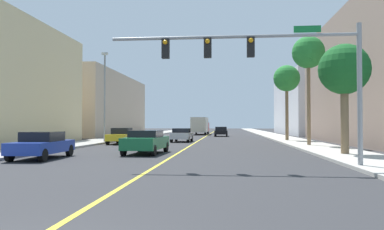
{
  "coord_description": "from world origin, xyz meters",
  "views": [
    {
      "loc": [
        3.01,
        -4.3,
        1.82
      ],
      "look_at": [
        0.66,
        20.51,
        2.41
      ],
      "focal_mm": 34.4,
      "sensor_mm": 36.0,
      "label": 1
    }
  ],
  "objects": [
    {
      "name": "traffic_signal_mast",
      "position": [
        4.75,
        11.14,
        4.49
      ],
      "size": [
        10.38,
        0.36,
        5.78
      ],
      "color": "gray",
      "rests_on": "sidewalk_right"
    },
    {
      "name": "car_black",
      "position": [
        2.2,
        49.02,
        0.73
      ],
      "size": [
        1.86,
        4.17,
        1.38
      ],
      "rotation": [
        0.0,
        0.0,
        -0.0
      ],
      "color": "black",
      "rests_on": "ground"
    },
    {
      "name": "building_left_far",
      "position": [
        -21.76,
        53.1,
        4.76
      ],
      "size": [
        17.43,
        27.38,
        9.51
      ],
      "primitive_type": "cube",
      "color": "tan",
      "rests_on": "ground"
    },
    {
      "name": "car_silver",
      "position": [
        -1.48,
        32.34,
        0.71
      ],
      "size": [
        1.95,
        3.98,
        1.37
      ],
      "rotation": [
        0.0,
        0.0,
        -0.03
      ],
      "color": "#BCBCC1",
      "rests_on": "ground"
    },
    {
      "name": "car_green",
      "position": [
        -1.87,
        17.64,
        0.75
      ],
      "size": [
        2.15,
        4.44,
        1.42
      ],
      "rotation": [
        0.0,
        0.0,
        -0.05
      ],
      "color": "#196638",
      "rests_on": "ground"
    },
    {
      "name": "building_right_far",
      "position": [
        18.29,
        61.9,
        5.08
      ],
      "size": [
        10.48,
        26.8,
        10.17
      ],
      "primitive_type": "cube",
      "color": "silver",
      "rests_on": "ground"
    },
    {
      "name": "ground",
      "position": [
        0.0,
        42.0,
        0.0
      ],
      "size": [
        192.0,
        192.0,
        0.0
      ],
      "primitive_type": "plane",
      "color": "#2D2D30"
    },
    {
      "name": "sidewalk_right",
      "position": [
        9.77,
        42.0,
        0.07
      ],
      "size": [
        3.57,
        168.0,
        0.15
      ],
      "primitive_type": "cube",
      "color": "#B2ADA3",
      "rests_on": "ground"
    },
    {
      "name": "sidewalk_left",
      "position": [
        -9.77,
        42.0,
        0.07
      ],
      "size": [
        3.57,
        168.0,
        0.15
      ],
      "primitive_type": "cube",
      "color": "#9E9B93",
      "rests_on": "ground"
    },
    {
      "name": "car_blue",
      "position": [
        -6.57,
        14.03,
        0.72
      ],
      "size": [
        1.99,
        4.33,
        1.4
      ],
      "rotation": [
        0.0,
        0.0,
        3.17
      ],
      "color": "#1E389E",
      "rests_on": "ground"
    },
    {
      "name": "street_lamp",
      "position": [
        -8.48,
        29.43,
        4.78
      ],
      "size": [
        0.56,
        0.28,
        8.41
      ],
      "color": "gray",
      "rests_on": "sidewalk_left"
    },
    {
      "name": "palm_far",
      "position": [
        9.16,
        34.12,
        6.38
      ],
      "size": [
        2.69,
        2.69,
        7.69
      ],
      "color": "brown",
      "rests_on": "sidewalk_right"
    },
    {
      "name": "palm_mid",
      "position": [
        9.49,
        25.55,
        7.38
      ],
      "size": [
        2.56,
        2.56,
        8.64
      ],
      "color": "brown",
      "rests_on": "sidewalk_right"
    },
    {
      "name": "delivery_truck",
      "position": [
        -1.44,
        57.44,
        1.55
      ],
      "size": [
        2.58,
        8.82,
        2.87
      ],
      "rotation": [
        0.0,
        0.0,
        -0.02
      ],
      "color": "red",
      "rests_on": "ground"
    },
    {
      "name": "lane_marking_center",
      "position": [
        0.0,
        42.0,
        0.0
      ],
      "size": [
        0.16,
        144.0,
        0.01
      ],
      "primitive_type": "cube",
      "color": "yellow",
      "rests_on": "ground"
    },
    {
      "name": "palm_near",
      "position": [
        9.58,
        16.96,
        4.78
      ],
      "size": [
        2.83,
        2.83,
        6.15
      ],
      "color": "brown",
      "rests_on": "sidewalk_right"
    },
    {
      "name": "car_yellow",
      "position": [
        -6.54,
        28.42,
        0.73
      ],
      "size": [
        1.92,
        4.52,
        1.44
      ],
      "rotation": [
        0.0,
        0.0,
        3.18
      ],
      "color": "gold",
      "rests_on": "ground"
    }
  ]
}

